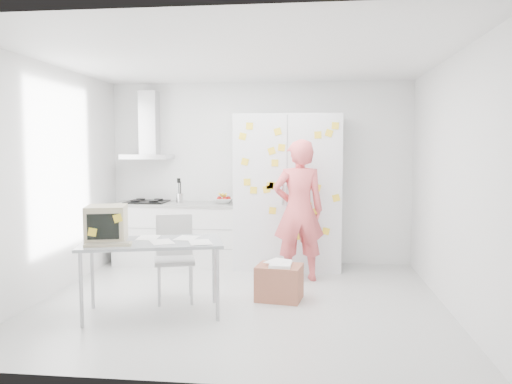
# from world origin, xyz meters

# --- Properties ---
(floor) EXTENTS (4.50, 4.00, 0.02)m
(floor) POSITION_xyz_m (0.00, 0.00, -0.01)
(floor) COLOR silver
(floor) RESTS_ON ground
(walls) EXTENTS (4.52, 4.01, 2.70)m
(walls) POSITION_xyz_m (0.00, 0.72, 1.35)
(walls) COLOR white
(walls) RESTS_ON ground
(ceiling) EXTENTS (4.50, 4.00, 0.02)m
(ceiling) POSITION_xyz_m (0.00, 0.00, 2.70)
(ceiling) COLOR white
(ceiling) RESTS_ON walls
(counter_run) EXTENTS (1.84, 0.63, 1.28)m
(counter_run) POSITION_xyz_m (-1.20, 1.70, 0.47)
(counter_run) COLOR white
(counter_run) RESTS_ON ground
(range_hood) EXTENTS (0.70, 0.48, 1.01)m
(range_hood) POSITION_xyz_m (-1.65, 1.84, 1.96)
(range_hood) COLOR silver
(range_hood) RESTS_ON walls
(tall_cabinet) EXTENTS (1.50, 0.68, 2.20)m
(tall_cabinet) POSITION_xyz_m (0.45, 1.67, 1.10)
(tall_cabinet) COLOR silver
(tall_cabinet) RESTS_ON ground
(person) EXTENTS (0.75, 0.57, 1.84)m
(person) POSITION_xyz_m (0.62, 0.99, 0.92)
(person) COLOR #F86063
(person) RESTS_ON ground
(desk) EXTENTS (1.56, 1.05, 1.14)m
(desk) POSITION_xyz_m (-1.14, -0.58, 0.86)
(desk) COLOR #92969B
(desk) RESTS_ON ground
(chair) EXTENTS (0.54, 0.54, 0.96)m
(chair) POSITION_xyz_m (-0.76, -0.00, 0.54)
(chair) COLOR #B0AFAD
(chair) RESTS_ON ground
(cardboard_box) EXTENTS (0.55, 0.47, 0.44)m
(cardboard_box) POSITION_xyz_m (0.43, 0.11, 0.21)
(cardboard_box) COLOR #A66248
(cardboard_box) RESTS_ON ground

